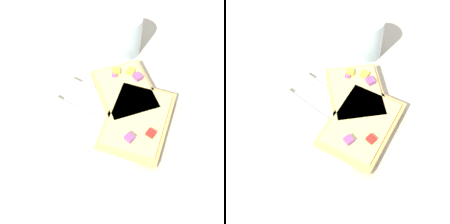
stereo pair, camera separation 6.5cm
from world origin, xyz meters
TOP-DOWN VIEW (x-y plane):
  - ground_plane at (0.00, 0.00)m, footprint 4.00×4.00m
  - plate at (0.00, 0.00)m, footprint 0.23×0.23m
  - fork at (0.03, 0.01)m, footprint 0.16×0.18m
  - knife at (0.01, -0.06)m, footprint 0.14×0.16m
  - pizza_slice_main at (-0.04, 0.04)m, footprint 0.21×0.22m
  - pizza_slice_corner at (-0.05, -0.04)m, footprint 0.12×0.16m
  - crumb_scatter at (-0.01, -0.01)m, footprint 0.04×0.03m
  - drinking_glass at (-0.10, -0.18)m, footprint 0.08×0.08m

SIDE VIEW (x-z plane):
  - ground_plane at x=0.00m, z-range 0.00..0.00m
  - plate at x=0.00m, z-range 0.00..0.01m
  - fork at x=0.03m, z-range 0.01..0.02m
  - knife at x=0.01m, z-range 0.01..0.02m
  - crumb_scatter at x=-0.01m, z-range 0.01..0.02m
  - pizza_slice_main at x=-0.04m, z-range 0.01..0.04m
  - pizza_slice_corner at x=-0.05m, z-range 0.01..0.04m
  - drinking_glass at x=-0.10m, z-range 0.00..0.10m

